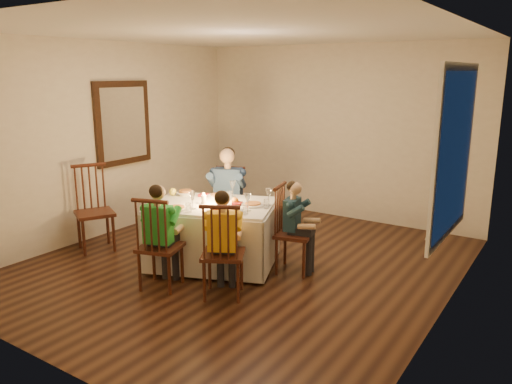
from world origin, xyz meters
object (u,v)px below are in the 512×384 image
Objects in this scene: dining_table at (213,222)px; chair_near_left at (162,287)px; chair_near_right at (224,295)px; child_green at (162,287)px; child_yellow at (224,295)px; child_teal at (294,271)px; chair_extra at (98,249)px; chair_adult at (228,242)px; serving_bowl at (185,194)px; adult at (228,242)px; chair_end at (294,271)px.

chair_near_left is (-0.06, -0.80, -0.52)m from dining_table.
chair_near_right is 0.69m from child_green.
child_yellow is 1.05× the size of child_teal.
chair_near_right is 0.92× the size of chair_extra.
chair_adult is at bearing -98.10° from child_green.
dining_table is at bearing -111.67° from chair_near_left.
chair_near_right is at bearing -33.44° from serving_bowl.
chair_near_right is at bearing -77.84° from chair_adult.
chair_near_right is at bearing -66.67° from dining_table.
serving_bowl is at bearing -81.07° from chair_near_left.
child_teal is (0.28, 0.94, 0.00)m from chair_near_right.
dining_table reaches higher than chair_near_left.
chair_extra is (-1.23, -1.13, 0.00)m from chair_adult.
chair_near_left is 5.16× the size of serving_bowl.
dining_table is 1.69× the size of chair_adult.
child_teal is at bearing -40.15° from adult.
chair_adult is at bearing -18.99° from chair_extra.
serving_bowl reaches higher than chair_near_left.
dining_table is 1.68m from chair_extra.
dining_table reaches higher than chair_near_right.
dining_table is 0.96m from chair_near_left.
chair_extra is 1.67m from adult.
dining_table is 0.93m from adult.
chair_near_left is 1.48m from chair_end.
dining_table is 1.01m from chair_near_right.
child_yellow is (0.61, -0.61, -0.52)m from dining_table.
chair_adult is at bearing 0.00° from adult.
chair_near_left is 0.91× the size of child_yellow.
chair_end is 1.26m from adult.
child_yellow is 5.69× the size of serving_bowl.
child_yellow is (0.67, 0.19, 0.00)m from chair_near_left.
adult is at bearing -18.99° from chair_extra.
chair_adult is 1.61m from child_yellow.
serving_bowl is (-1.14, 0.75, 0.75)m from child_yellow.
chair_near_right is at bearing 178.18° from child_green.
child_green is 5.74× the size of serving_bowl.
adult reaches higher than chair_near_left.
adult is 1.26m from child_teal.
dining_table is at bearing 97.06° from child_teal.
chair_near_left and chair_end have the same top height.
chair_near_left is 1.53m from adult.
chair_adult is 1.67m from chair_extra.
serving_bowl reaches higher than chair_near_right.
child_green is (-0.06, -0.80, -0.52)m from dining_table.
serving_bowl is (-0.53, 0.14, 0.23)m from dining_table.
dining_table is 1.69× the size of chair_near_right.
adult is at bearing 69.31° from serving_bowl.
chair_adult is at bearing 92.18° from dining_table.
chair_near_left is at bearing -63.41° from serving_bowl.
child_teal is at bearing -44.38° from chair_extra.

